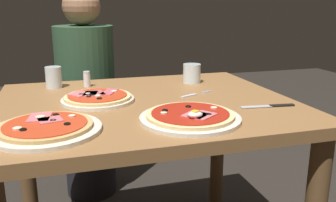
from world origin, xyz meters
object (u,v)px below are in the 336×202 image
object	(u,v)px
pizza_across_right	(98,98)
knife	(271,106)
fork	(194,95)
diner_person	(87,101)
pizza_across_left	(46,128)
water_glass_far	(192,75)
dining_table	(146,131)
pizza_foreground	(190,117)
salt_shaker	(87,79)
water_glass_near	(54,79)

from	to	relation	value
pizza_across_right	knife	bearing A→B (deg)	-23.05
fork	diner_person	distance (m)	0.84
pizza_across_left	water_glass_far	xyz separation A→B (m)	(0.62, 0.50, 0.03)
dining_table	diner_person	xyz separation A→B (m)	(-0.17, 0.76, -0.07)
knife	dining_table	bearing A→B (deg)	153.67
pizza_foreground	pizza_across_right	distance (m)	0.40
knife	salt_shaker	distance (m)	0.78
pizza_across_left	pizza_across_right	world-z (taller)	same
water_glass_near	knife	xyz separation A→B (m)	(0.73, -0.52, -0.04)
diner_person	pizza_across_right	bearing A→B (deg)	89.69
salt_shaker	pizza_foreground	bearing A→B (deg)	-64.69
water_glass_far	pizza_foreground	bearing A→B (deg)	-110.54
pizza_foreground	diner_person	world-z (taller)	diner_person
salt_shaker	diner_person	distance (m)	0.51
water_glass_far	dining_table	bearing A→B (deg)	-137.29
pizza_foreground	knife	xyz separation A→B (m)	(0.32, 0.06, -0.01)
pizza_foreground	salt_shaker	distance (m)	0.63
fork	knife	bearing A→B (deg)	-49.03
dining_table	pizza_foreground	bearing A→B (deg)	-72.95
water_glass_far	salt_shaker	xyz separation A→B (m)	(-0.46, 0.05, -0.00)
fork	knife	distance (m)	0.31
pizza_across_right	salt_shaker	size ratio (longest dim) A/B	3.96
pizza_across_right	fork	xyz separation A→B (m)	(0.37, -0.01, -0.01)
salt_shaker	diner_person	xyz separation A→B (m)	(0.02, 0.46, -0.22)
water_glass_near	pizza_foreground	bearing A→B (deg)	-55.38
pizza_across_left	salt_shaker	xyz separation A→B (m)	(0.15, 0.55, 0.02)
pizza_foreground	fork	size ratio (longest dim) A/B	2.09
diner_person	water_glass_near	bearing A→B (deg)	70.06
water_glass_far	knife	bearing A→B (deg)	-73.99
fork	dining_table	bearing A→B (deg)	-171.36
pizza_across_left	water_glass_near	distance (m)	0.57
pizza_across_right	diner_person	xyz separation A→B (m)	(0.00, 0.72, -0.20)
pizza_foreground	pizza_across_left	size ratio (longest dim) A/B	1.01
pizza_across_left	water_glass_far	world-z (taller)	water_glass_far
dining_table	pizza_across_right	world-z (taller)	pizza_across_right
dining_table	salt_shaker	size ratio (longest dim) A/B	16.02
pizza_across_right	fork	bearing A→B (deg)	-2.01
pizza_foreground	pizza_across_left	bearing A→B (deg)	177.57
pizza_across_right	dining_table	bearing A→B (deg)	-14.57
water_glass_near	fork	size ratio (longest dim) A/B	0.60
pizza_across_left	fork	size ratio (longest dim) A/B	2.07
pizza_across_left	water_glass_far	distance (m)	0.79
water_glass_far	fork	size ratio (longest dim) A/B	0.57
knife	salt_shaker	world-z (taller)	salt_shaker
pizza_across_right	knife	distance (m)	0.62
water_glass_far	diner_person	xyz separation A→B (m)	(-0.44, 0.51, -0.22)
fork	pizza_across_left	bearing A→B (deg)	-153.17
dining_table	pizza_across_left	size ratio (longest dim) A/B	3.46
diner_person	salt_shaker	bearing A→B (deg)	87.22
dining_table	water_glass_far	size ratio (longest dim) A/B	12.61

